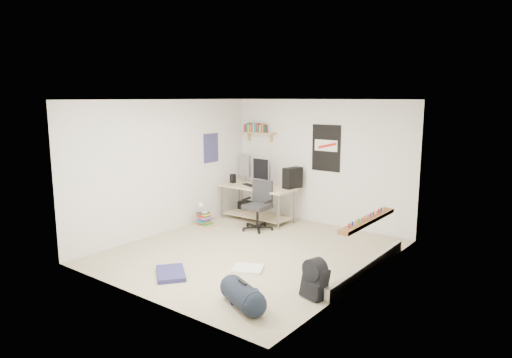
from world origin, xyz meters
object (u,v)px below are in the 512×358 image
Objects in this scene: backpack at (315,283)px; book_stack at (205,218)px; desk at (257,203)px; duffel_bag at (242,296)px; office_chair at (257,205)px.

backpack is 0.93× the size of book_stack.
desk reaches higher than backpack.
desk is at bearing 148.40° from duffel_bag.
duffel_bag is at bearing -110.36° from backpack.
office_chair is (0.42, -0.54, 0.12)m from desk.
desk is at bearing 153.85° from backpack.
office_chair reaches higher than desk.
duffel_bag is at bearing -74.22° from desk.
office_chair is at bearing 20.71° from book_stack.
desk is 3.82× the size of backpack.
book_stack is (-3.47, 1.60, -0.05)m from backpack.
office_chair is at bearing 147.83° from duffel_bag.
duffel_bag is (-0.56, -0.78, -0.06)m from backpack.
office_chair is at bearing 156.21° from backpack.
book_stack is (-0.62, -0.93, -0.22)m from desk.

